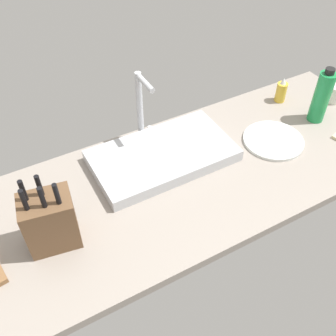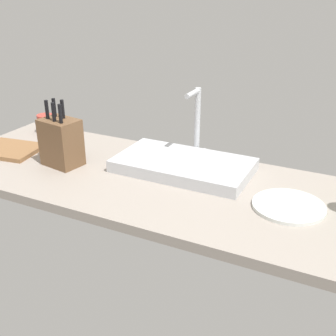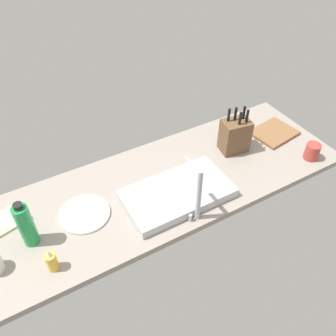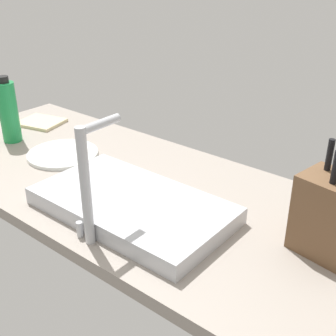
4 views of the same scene
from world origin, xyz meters
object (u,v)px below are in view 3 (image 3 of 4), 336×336
at_px(sink_basin, 177,193).
at_px(ceramic_cup, 312,151).
at_px(faucet, 197,191).
at_px(dinner_plate, 85,214).
at_px(soap_bottle, 52,261).
at_px(water_bottle, 26,225).
at_px(dish_towel, 8,219).
at_px(knife_block, 235,135).
at_px(cutting_board, 274,133).

bearing_deg(sink_basin, ceramic_cup, 171.82).
bearing_deg(faucet, dinner_plate, -30.58).
xyz_separation_m(faucet, dinner_plate, (0.44, -0.26, -0.16)).
relative_size(soap_bottle, ceramic_cup, 1.27).
bearing_deg(water_bottle, dish_towel, -69.04).
xyz_separation_m(faucet, knife_block, (-0.45, -0.30, -0.07)).
distance_m(water_bottle, ceramic_cup, 1.46).
height_order(soap_bottle, dinner_plate, soap_bottle).
bearing_deg(water_bottle, dinner_plate, -173.83).
relative_size(water_bottle, dinner_plate, 1.01).
height_order(faucet, water_bottle, faucet).
height_order(cutting_board, dinner_plate, cutting_board).
height_order(knife_block, dish_towel, knife_block).
height_order(knife_block, cutting_board, knife_block).
relative_size(knife_block, soap_bottle, 2.27).
distance_m(faucet, dinner_plate, 0.53).
bearing_deg(soap_bottle, dish_towel, -72.69).
height_order(sink_basin, knife_block, knife_block).
distance_m(faucet, dish_towel, 0.86).
distance_m(faucet, knife_block, 0.55).
bearing_deg(dinner_plate, sink_basin, 165.23).
height_order(sink_basin, cutting_board, sink_basin).
bearing_deg(ceramic_cup, knife_block, -40.19).
xyz_separation_m(sink_basin, knife_block, (-0.46, -0.16, 0.07)).
xyz_separation_m(sink_basin, water_bottle, (0.67, -0.09, 0.09)).
relative_size(dinner_plate, ceramic_cup, 2.60).
relative_size(water_bottle, ceramic_cup, 2.62).
distance_m(knife_block, water_bottle, 1.13).
relative_size(sink_basin, knife_block, 2.00).
bearing_deg(sink_basin, soap_bottle, 7.93).
distance_m(dinner_plate, dish_towel, 0.34).
relative_size(water_bottle, dish_towel, 1.45).
bearing_deg(cutting_board, water_bottle, 2.56).
distance_m(knife_block, ceramic_cup, 0.42).
bearing_deg(dish_towel, faucet, 151.73).
distance_m(cutting_board, dinner_plate, 1.18).
distance_m(dish_towel, ceramic_cup, 1.56).
relative_size(faucet, water_bottle, 1.23).
height_order(soap_bottle, ceramic_cup, soap_bottle).
distance_m(sink_basin, faucet, 0.20).
height_order(water_bottle, dinner_plate, water_bottle).
height_order(water_bottle, dish_towel, water_bottle).
bearing_deg(soap_bottle, faucet, 174.90).
bearing_deg(ceramic_cup, dish_towel, -13.66).
distance_m(cutting_board, ceramic_cup, 0.27).
distance_m(faucet, cutting_board, 0.81).
height_order(cutting_board, water_bottle, water_bottle).
height_order(soap_bottle, dish_towel, soap_bottle).
distance_m(soap_bottle, ceramic_cup, 1.41).
bearing_deg(soap_bottle, ceramic_cup, 179.04).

